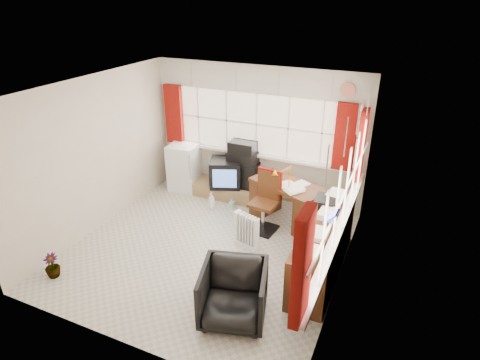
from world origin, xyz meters
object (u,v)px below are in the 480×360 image
(credenza, at_px, (323,248))
(crt_tv, at_px, (226,173))
(task_chair, at_px, (267,198))
(radiator, at_px, (248,235))
(tv_bench, at_px, (224,190))
(desk, at_px, (287,201))
(mini_fridge, at_px, (184,167))
(office_chair, at_px, (233,294))
(desk_lamp, at_px, (290,173))

(credenza, height_order, crt_tv, credenza)
(task_chair, relative_size, radiator, 1.80)
(task_chair, distance_m, crt_tv, 1.31)
(radiator, bearing_deg, tv_bench, 127.61)
(desk, bearing_deg, crt_tv, 163.24)
(desk, relative_size, task_chair, 1.35)
(task_chair, height_order, mini_fridge, task_chair)
(tv_bench, bearing_deg, mini_fridge, -179.51)
(desk, relative_size, radiator, 2.44)
(office_chair, height_order, credenza, credenza)
(office_chair, relative_size, credenza, 0.40)
(desk, relative_size, credenza, 0.70)
(crt_tv, bearing_deg, desk, -16.76)
(desk, height_order, task_chair, task_chair)
(desk, bearing_deg, tv_bench, 163.02)
(desk_lamp, relative_size, mini_fridge, 0.43)
(task_chair, height_order, crt_tv, task_chair)
(desk_lamp, distance_m, task_chair, 0.58)
(desk_lamp, bearing_deg, mini_fridge, 166.23)
(tv_bench, bearing_deg, desk_lamp, -21.62)
(crt_tv, bearing_deg, mini_fridge, 179.21)
(credenza, xyz_separation_m, mini_fridge, (-3.15, 1.51, 0.07))
(task_chair, bearing_deg, tv_bench, 147.19)
(desk, distance_m, mini_fridge, 2.31)
(desk_lamp, xyz_separation_m, credenza, (0.82, -0.94, -0.61))
(office_chair, xyz_separation_m, mini_fridge, (-2.39, 2.84, 0.10))
(credenza, distance_m, tv_bench, 2.75)
(office_chair, height_order, tv_bench, office_chair)
(credenza, xyz_separation_m, tv_bench, (-2.28, 1.52, -0.27))
(crt_tv, height_order, mini_fridge, mini_fridge)
(office_chair, bearing_deg, desk, 76.86)
(desk_lamp, bearing_deg, credenza, -48.99)
(desk, height_order, tv_bench, desk)
(radiator, height_order, crt_tv, crt_tv)
(office_chair, height_order, crt_tv, crt_tv)
(desk_lamp, xyz_separation_m, office_chair, (0.05, -2.27, -0.64))
(tv_bench, bearing_deg, crt_tv, -23.18)
(desk_lamp, relative_size, radiator, 0.70)
(task_chair, bearing_deg, credenza, -34.58)
(radiator, bearing_deg, desk, 72.77)
(task_chair, bearing_deg, radiator, -94.24)
(desk, relative_size, tv_bench, 1.00)
(tv_bench, bearing_deg, task_chair, -32.81)
(desk, xyz_separation_m, office_chair, (0.11, -2.42, -0.04))
(desk_lamp, bearing_deg, office_chair, -88.65)
(desk_lamp, xyz_separation_m, task_chair, (-0.32, -0.16, -0.45))
(desk, distance_m, office_chair, 2.42)
(desk, xyz_separation_m, mini_fridge, (-2.27, 0.42, 0.06))
(task_chair, distance_m, office_chair, 2.15)
(task_chair, height_order, office_chair, task_chair)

